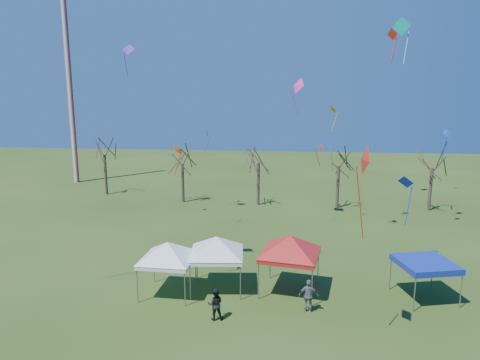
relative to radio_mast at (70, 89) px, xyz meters
The scene contains 24 objects.
ground 45.78m from the radio_mast, 50.53° to the right, with size 140.00×140.00×0.00m, color #2C4415.
radio_mast is the anchor object (origin of this frame).
tree_0 11.45m from the radio_mast, 42.77° to the right, with size 3.83×3.83×8.44m.
tree_1 20.72m from the radio_mast, 28.48° to the right, with size 3.42×3.42×7.54m.
tree_2 28.08m from the radio_mast, 20.57° to the right, with size 3.71×3.71×8.18m.
tree_3 36.04m from the radio_mast, 16.31° to the right, with size 3.59×3.59×7.91m.
tree_4 44.96m from the radio_mast, 12.99° to the right, with size 3.58×3.58×7.89m.
tent_white_west 39.41m from the radio_mast, 55.28° to the right, with size 4.23×4.23×3.73m.
tent_white_mid 40.26m from the radio_mast, 51.17° to the right, with size 4.38×4.38×3.88m.
tent_red 42.96m from the radio_mast, 46.35° to the right, with size 4.59×4.59×4.11m.
tent_blue 48.83m from the radio_mast, 39.64° to the right, with size 3.59×3.59×2.32m.
person_grey 45.90m from the radio_mast, 47.49° to the right, with size 1.09×0.45×1.85m, color slate.
person_dark 43.92m from the radio_mast, 53.69° to the right, with size 0.85×0.66×1.74m, color black.
kite_5 48.38m from the radio_mast, 48.55° to the right, with size 0.50×1.32×4.27m.
kite_12 45.51m from the radio_mast, 18.26° to the right, with size 1.06×0.81×2.93m.
kite_18 44.72m from the radio_mast, 39.30° to the right, with size 0.70×0.79×1.95m.
kite_22 34.44m from the radio_mast, 19.62° to the right, with size 0.81×0.86×2.40m.
kite_13 23.94m from the radio_mast, 29.25° to the right, with size 0.65×0.92×2.30m.
kite_17 46.05m from the radio_mast, 38.07° to the right, with size 1.19×1.14×3.08m.
kite_1 38.02m from the radio_mast, 53.73° to the right, with size 0.70×0.91×1.85m.
kite_2 19.82m from the radio_mast, 46.24° to the right, with size 1.30×0.84×3.09m.
kite_11 33.46m from the radio_mast, 28.18° to the right, with size 1.45×1.62×3.32m.
kite_27 46.89m from the radio_mast, 43.25° to the right, with size 0.90×0.72×2.25m.
kite_19 36.53m from the radio_mast, 26.66° to the right, with size 0.91×1.05×2.35m.
Camera 1 is at (0.68, -20.70, 11.68)m, focal length 32.00 mm.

